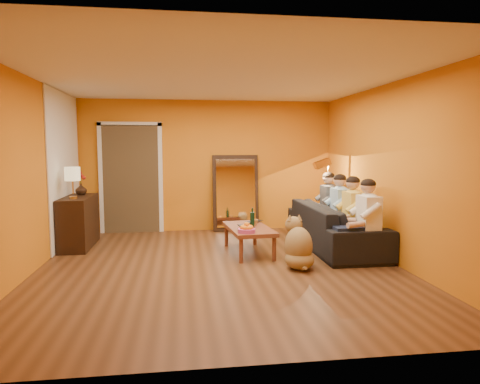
{
  "coord_description": "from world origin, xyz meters",
  "views": [
    {
      "loc": [
        -0.51,
        -5.83,
        1.66
      ],
      "look_at": [
        0.35,
        0.5,
        1.0
      ],
      "focal_mm": 32.0,
      "sensor_mm": 36.0,
      "label": 1
    }
  ],
  "objects": [
    {
      "name": "room_shell",
      "position": [
        0.0,
        0.37,
        1.3
      ],
      "size": [
        5.0,
        5.5,
        2.6
      ],
      "color": "brown",
      "rests_on": "ground"
    },
    {
      "name": "white_accent",
      "position": [
        -2.48,
        1.75,
        1.3
      ],
      "size": [
        0.02,
        1.9,
        2.58
      ],
      "primitive_type": "cube",
      "color": "white",
      "rests_on": "wall_left"
    },
    {
      "name": "doorway_recess",
      "position": [
        -1.5,
        2.83,
        1.05
      ],
      "size": [
        1.06,
        0.3,
        2.1
      ],
      "primitive_type": "cube",
      "color": "#3F2D19",
      "rests_on": "floor"
    },
    {
      "name": "door_jamb_left",
      "position": [
        -2.07,
        2.71,
        1.05
      ],
      "size": [
        0.08,
        0.06,
        2.2
      ],
      "primitive_type": "cube",
      "color": "white",
      "rests_on": "wall_back"
    },
    {
      "name": "door_jamb_right",
      "position": [
        -0.93,
        2.71,
        1.05
      ],
      "size": [
        0.08,
        0.06,
        2.2
      ],
      "primitive_type": "cube",
      "color": "white",
      "rests_on": "wall_back"
    },
    {
      "name": "door_header",
      "position": [
        -1.5,
        2.71,
        2.12
      ],
      "size": [
        1.22,
        0.06,
        0.08
      ],
      "primitive_type": "cube",
      "color": "white",
      "rests_on": "wall_back"
    },
    {
      "name": "mirror_frame",
      "position": [
        0.55,
        2.63,
        0.76
      ],
      "size": [
        0.92,
        0.27,
        1.51
      ],
      "primitive_type": "cube",
      "rotation": [
        -0.14,
        0.0,
        0.0
      ],
      "color": "black",
      "rests_on": "floor"
    },
    {
      "name": "mirror_glass",
      "position": [
        0.55,
        2.59,
        0.76
      ],
      "size": [
        0.78,
        0.21,
        1.35
      ],
      "primitive_type": "cube",
      "rotation": [
        -0.14,
        0.0,
        0.0
      ],
      "color": "white",
      "rests_on": "mirror_frame"
    },
    {
      "name": "sideboard",
      "position": [
        -2.24,
        1.55,
        0.42
      ],
      "size": [
        0.44,
        1.18,
        0.85
      ],
      "primitive_type": "cube",
      "color": "black",
      "rests_on": "floor"
    },
    {
      "name": "table_lamp",
      "position": [
        -2.24,
        1.25,
        1.1
      ],
      "size": [
        0.24,
        0.24,
        0.51
      ],
      "primitive_type": null,
      "color": "beige",
      "rests_on": "sideboard"
    },
    {
      "name": "sofa",
      "position": [
        2.0,
        0.92,
        0.36
      ],
      "size": [
        2.49,
        0.97,
        0.73
      ],
      "primitive_type": "imported",
      "rotation": [
        0.0,
        0.0,
        1.57
      ],
      "color": "black",
      "rests_on": "floor"
    },
    {
      "name": "coffee_table",
      "position": [
        0.52,
        0.73,
        0.21
      ],
      "size": [
        0.73,
        1.27,
        0.42
      ],
      "primitive_type": null,
      "rotation": [
        0.0,
        0.0,
        0.09
      ],
      "color": "brown",
      "rests_on": "floor"
    },
    {
      "name": "floor_lamp",
      "position": [
        2.1,
        1.57,
        0.72
      ],
      "size": [
        0.31,
        0.25,
        1.44
      ],
      "primitive_type": null,
      "rotation": [
        0.0,
        0.0,
        -0.03
      ],
      "color": "#C48839",
      "rests_on": "floor"
    },
    {
      "name": "dog",
      "position": [
        1.08,
        -0.19,
        0.37
      ],
      "size": [
        0.51,
        0.69,
        0.73
      ],
      "primitive_type": null,
      "rotation": [
        0.0,
        0.0,
        -0.19
      ],
      "color": "olive",
      "rests_on": "floor"
    },
    {
      "name": "person_far_left",
      "position": [
        2.13,
        -0.08,
        0.61
      ],
      "size": [
        0.7,
        0.44,
        1.22
      ],
      "primitive_type": null,
      "color": "white",
      "rests_on": "sofa"
    },
    {
      "name": "person_mid_left",
      "position": [
        2.13,
        0.47,
        0.61
      ],
      "size": [
        0.7,
        0.44,
        1.22
      ],
      "primitive_type": null,
      "color": "#E3C04B",
      "rests_on": "sofa"
    },
    {
      "name": "person_mid_right",
      "position": [
        2.13,
        1.02,
        0.61
      ],
      "size": [
        0.7,
        0.44,
        1.22
      ],
      "primitive_type": null,
      "color": "#92BEE2",
      "rests_on": "sofa"
    },
    {
      "name": "person_far_right",
      "position": [
        2.13,
        1.57,
        0.61
      ],
      "size": [
        0.7,
        0.44,
        1.22
      ],
      "primitive_type": null,
      "color": "#36373C",
      "rests_on": "sofa"
    },
    {
      "name": "fruit_bowl",
      "position": [
        0.42,
        0.28,
        0.5
      ],
      "size": [
        0.26,
        0.26,
        0.16
      ],
      "primitive_type": null,
      "color": "#C14489",
      "rests_on": "coffee_table"
    },
    {
      "name": "wine_bottle",
      "position": [
        0.57,
        0.68,
        0.58
      ],
      "size": [
        0.07,
        0.07,
        0.31
      ],
      "primitive_type": "cylinder",
      "color": "black",
      "rests_on": "coffee_table"
    },
    {
      "name": "tumbler",
      "position": [
        0.64,
        0.85,
        0.47
      ],
      "size": [
        0.12,
        0.12,
        0.1
      ],
      "primitive_type": "imported",
      "rotation": [
        0.0,
        0.0,
        -0.13
      ],
      "color": "#B27F3F",
      "rests_on": "coffee_table"
    },
    {
      "name": "laptop",
      "position": [
        0.7,
        1.08,
        0.43
      ],
      "size": [
        0.39,
        0.36,
        0.03
      ],
      "primitive_type": "imported",
      "rotation": [
        0.0,
        0.0,
        0.61
      ],
      "color": "black",
      "rests_on": "coffee_table"
    },
    {
      "name": "book_lower",
      "position": [
        0.34,
        0.53,
        0.43
      ],
      "size": [
        0.23,
        0.29,
        0.02
      ],
      "primitive_type": "imported",
      "rotation": [
        0.0,
        0.0,
        -0.16
      ],
      "color": "black",
      "rests_on": "coffee_table"
    },
    {
      "name": "book_mid",
      "position": [
        0.35,
        0.54,
        0.45
      ],
      "size": [
        0.25,
        0.28,
        0.02
      ],
      "primitive_type": "imported",
      "rotation": [
        0.0,
        0.0,
        -0.4
      ],
      "color": "#A01E12",
      "rests_on": "book_lower"
    },
    {
      "name": "book_upper",
      "position": [
        0.34,
        0.52,
        0.47
      ],
      "size": [
        0.19,
        0.24,
        0.02
      ],
      "primitive_type": "imported",
      "rotation": [
        0.0,
        0.0,
        0.11
      ],
      "color": "black",
      "rests_on": "book_mid"
    },
    {
      "name": "vase",
      "position": [
        -2.24,
        1.8,
        0.95
      ],
      "size": [
        0.19,
        0.19,
        0.2
      ],
      "primitive_type": "imported",
      "color": "black",
      "rests_on": "sideboard"
    },
    {
      "name": "flowers",
      "position": [
        -2.24,
        1.8,
        1.18
      ],
      "size": [
        0.17,
        0.17,
        0.42
      ],
      "primitive_type": null,
      "color": "#A01E12",
      "rests_on": "vase"
    }
  ]
}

